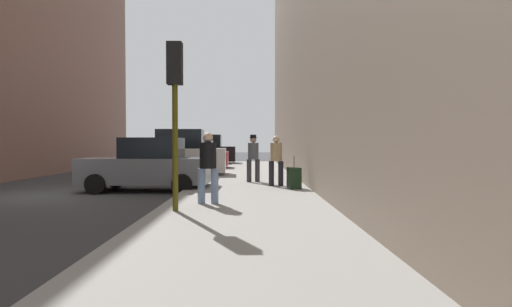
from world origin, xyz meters
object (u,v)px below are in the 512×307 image
Objects in this scene: parked_white_van at (177,156)px; parked_black_suv at (205,151)px; pedestrian_with_beanie at (253,156)px; pedestrian_in_tan_coat at (276,158)px; parked_red_hatchback at (194,156)px; fire_hydrant at (209,171)px; parked_gray_coupe at (148,166)px; traffic_light at (175,89)px; pedestrian_in_jeans at (208,164)px; rolling_suitcase at (294,178)px.

parked_white_van is 11.05m from parked_black_suv.
pedestrian_with_beanie is at bearing -76.50° from parked_black_suv.
parked_red_hatchback is at bearing 112.43° from pedestrian_in_tan_coat.
parked_black_suv reaches higher than pedestrian_with_beanie.
pedestrian_in_tan_coat is at bearing -40.28° from fire_hydrant.
pedestrian_in_tan_coat is at bearing -75.08° from parked_black_suv.
pedestrian_with_beanie reaches higher than fire_hydrant.
parked_gray_coupe is 5.57m from traffic_light.
pedestrian_in_tan_coat is at bearing -61.74° from pedestrian_with_beanie.
pedestrian_in_tan_coat is 1.00× the size of pedestrian_in_jeans.
pedestrian_in_jeans is at bearing 60.06° from traffic_light.
parked_gray_coupe is 4.91m from rolling_suitcase.
parked_white_van and parked_black_suv have the same top height.
parked_black_suv is 17.66m from rolling_suitcase.
pedestrian_with_beanie is (3.55, -14.77, 0.10)m from parked_black_suv.
pedestrian_in_tan_coat is (4.32, -16.21, 0.07)m from parked_black_suv.
pedestrian_with_beanie is at bearing 23.51° from parked_gray_coupe.
parked_white_van is 1.01× the size of parked_black_suv.
pedestrian_in_jeans reaches higher than fire_hydrant.
traffic_light is at bearing -89.60° from fire_hydrant.
pedestrian_with_beanie is at bearing 118.26° from pedestrian_in_tan_coat.
pedestrian_in_jeans is (2.44, -9.13, 0.07)m from parked_white_van.
pedestrian_in_jeans is (0.59, 1.02, -1.65)m from traffic_light.
parked_white_van is at bearing 133.62° from pedestrian_with_beanie.
parked_black_suv reaches higher than fire_hydrant.
pedestrian_in_tan_coat is 1.64× the size of rolling_suitcase.
rolling_suitcase is (1.30, -2.20, -0.65)m from pedestrian_with_beanie.
parked_red_hatchback is at bearing 102.21° from fire_hydrant.
traffic_light is at bearing -116.29° from pedestrian_in_tan_coat.
traffic_light is at bearing -125.30° from rolling_suitcase.
traffic_light is at bearing -85.00° from parked_black_suv.
pedestrian_in_jeans is 1.64× the size of rolling_suitcase.
rolling_suitcase is (4.85, -5.92, -0.54)m from parked_white_van.
pedestrian_with_beanie is at bearing 78.46° from pedestrian_in_jeans.
fire_hydrant is 0.20× the size of traffic_light.
parked_gray_coupe is at bearing -128.89° from fire_hydrant.
parked_black_suv is 2.61× the size of pedestrian_with_beanie.
pedestrian_in_tan_coat is at bearing -50.07° from parked_white_van.
pedestrian_with_beanie reaches higher than pedestrian_in_jeans.
traffic_light reaches higher than parked_black_suv.
fire_hydrant is at bearing 158.31° from pedestrian_with_beanie.
rolling_suitcase is at bearing 53.14° from pedestrian_in_jeans.
parked_black_suv is at bearing 90.00° from parked_red_hatchback.
parked_red_hatchback is at bearing 90.00° from parked_white_van.
fire_hydrant is at bearing 90.40° from traffic_light.
parked_white_van reaches higher than parked_red_hatchback.
traffic_light is (0.05, -7.12, 2.26)m from fire_hydrant.
pedestrian_in_jeans is (-1.88, -3.97, 0.00)m from pedestrian_in_tan_coat.
pedestrian_in_jeans is 5.52m from pedestrian_with_beanie.
parked_gray_coupe is 4.33m from pedestrian_in_tan_coat.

